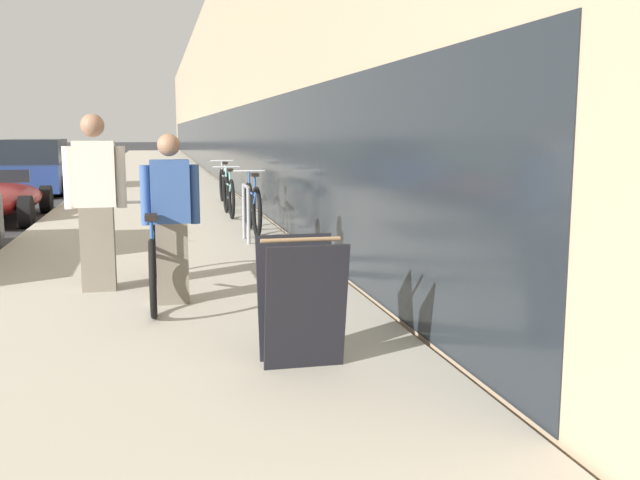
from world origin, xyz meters
The scene contains 11 objects.
sidewalk_slab centered at (6.01, 21.00, 0.07)m, with size 4.11×70.00×0.14m.
storefront_facade centered at (13.10, 29.00, 3.32)m, with size 10.01×70.00×6.65m.
tandem_bicycle centered at (6.03, 1.41, 0.52)m, with size 0.52×2.43×0.89m.
person_rider centered at (6.21, 1.11, 0.94)m, with size 0.54×0.21×1.60m.
person_bystander centered at (5.48, 1.85, 1.04)m, with size 0.61×0.24×1.80m.
bike_rack_hoop centered at (7.37, 4.77, 0.65)m, with size 0.05×0.60×0.84m.
cruiser_bike_nearest centered at (7.58, 5.62, 0.55)m, with size 0.52×1.74×0.99m.
cruiser_bike_middle centered at (7.44, 8.06, 0.53)m, with size 0.52×1.78×0.93m.
cruiser_bike_farthest centered at (7.57, 10.45, 0.54)m, with size 0.52×1.77×0.96m.
sandwich_board_sign centered at (7.05, -0.92, 0.59)m, with size 0.56×0.56×0.90m.
parked_sedan_far centered at (2.78, 15.85, 0.69)m, with size 1.82×4.35×1.53m.
Camera 1 is at (6.09, -5.68, 1.76)m, focal length 40.00 mm.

